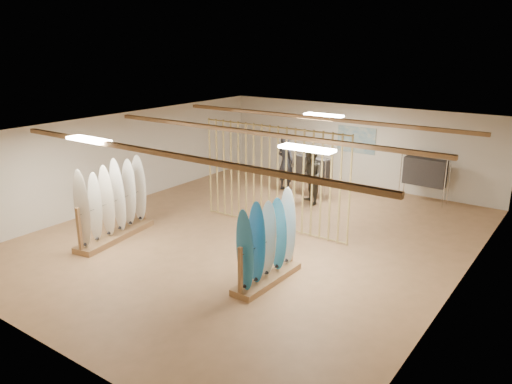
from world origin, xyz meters
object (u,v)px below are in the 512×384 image
Objects in this scene: clothing_rack_a at (312,169)px; clothing_rack_b at (425,172)px; rack_left at (114,213)px; shopper_b at (310,173)px; shopper_a at (286,159)px; rack_right at (267,255)px.

clothing_rack_b is at bearing 34.95° from clothing_rack_a.
clothing_rack_a is at bearing 59.91° from rack_left.
shopper_a is at bearing -172.42° from shopper_b.
rack_left is 6.53m from clothing_rack_a.
rack_left reaches higher than rack_right.
rack_right is 0.90× the size of shopper_a.
rack_left is at bearing -123.45° from clothing_rack_b.
rack_right is (4.54, 0.26, -0.06)m from rack_left.
clothing_rack_a is 0.81m from shopper_b.
shopper_b reaches higher than clothing_rack_b.
rack_right is 1.37× the size of clothing_rack_a.
rack_left is 1.68× the size of clothing_rack_b.
shopper_a is 1.07× the size of shopper_b.
clothing_rack_a is at bearing 111.75° from rack_right.
shopper_b is at bearing 54.34° from rack_left.
rack_left is 6.36m from shopper_a.
rack_right reaches higher than clothing_rack_a.
rack_right is at bearing -5.89° from rack_left.
clothing_rack_a is 0.70× the size of shopper_b.
shopper_b is at bearing 111.13° from rack_right.
shopper_a reaches higher than rack_right.
rack_left is at bearing -77.74° from shopper_b.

